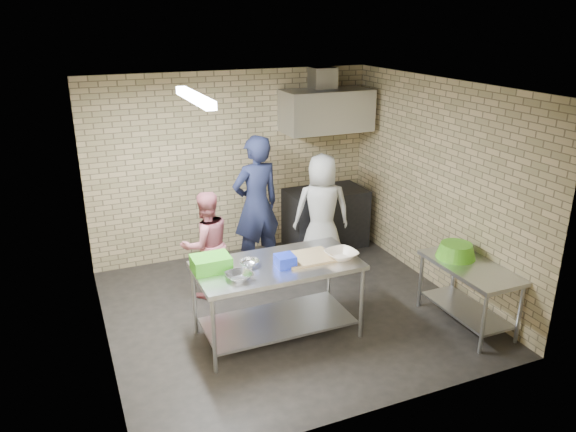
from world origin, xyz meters
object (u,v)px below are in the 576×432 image
(green_basin, at_px, (456,250))
(green_crate, at_px, (211,263))
(man_navy, at_px, (256,205))
(woman_white, at_px, (322,211))
(prep_table, at_px, (278,300))
(side_counter, at_px, (467,295))
(bottle_green, at_px, (347,112))
(blue_tub, at_px, (285,261))
(stove, at_px, (325,218))
(bottle_red, at_px, (324,113))
(woman_pink, at_px, (206,245))

(green_basin, bearing_deg, green_crate, 169.94)
(man_navy, distance_m, woman_white, 0.95)
(prep_table, distance_m, side_counter, 2.20)
(side_counter, relative_size, man_navy, 0.62)
(green_crate, height_order, bottle_green, bottle_green)
(side_counter, relative_size, green_crate, 3.03)
(side_counter, height_order, green_basin, green_basin)
(blue_tub, bearing_deg, side_counter, -14.29)
(stove, relative_size, woman_white, 0.74)
(bottle_red, bearing_deg, blue_tub, -124.01)
(green_basin, relative_size, man_navy, 0.24)
(bottle_red, distance_m, bottle_green, 0.40)
(stove, distance_m, bottle_red, 1.60)
(bottle_red, distance_m, man_navy, 1.84)
(blue_tub, height_order, man_navy, man_navy)
(prep_table, height_order, woman_white, woman_white)
(prep_table, xyz_separation_m, man_navy, (0.37, 1.69, 0.52))
(blue_tub, bearing_deg, woman_pink, 110.48)
(woman_pink, bearing_deg, prep_table, 101.13)
(green_crate, bearing_deg, bottle_red, 42.93)
(bottle_green, bearing_deg, bottle_red, 180.00)
(green_crate, height_order, green_basin, green_crate)
(bottle_red, distance_m, woman_pink, 2.78)
(prep_table, xyz_separation_m, stove, (1.66, 2.12, 0.00))
(stove, xyz_separation_m, man_navy, (-1.29, -0.44, 0.52))
(stove, xyz_separation_m, bottle_red, (0.05, 0.24, 1.58))
(green_crate, relative_size, man_navy, 0.20)
(stove, xyz_separation_m, green_crate, (-2.36, -2.00, 0.52))
(prep_table, distance_m, bottle_green, 3.54)
(woman_white, bearing_deg, bottle_green, -117.30)
(bottle_red, bearing_deg, stove, -101.77)
(side_counter, bearing_deg, bottle_red, 97.62)
(blue_tub, distance_m, bottle_red, 3.16)
(woman_white, bearing_deg, stove, -104.54)
(blue_tub, xyz_separation_m, woman_white, (1.25, 1.64, -0.14))
(green_crate, distance_m, green_basin, 2.84)
(man_navy, bearing_deg, green_basin, 119.58)
(prep_table, relative_size, stove, 1.48)
(green_basin, distance_m, woman_white, 2.07)
(green_crate, bearing_deg, prep_table, -9.73)
(bottle_green, bearing_deg, woman_pink, -156.70)
(green_basin, distance_m, bottle_green, 2.98)
(side_counter, bearing_deg, prep_table, 163.51)
(stove, bearing_deg, blue_tub, -125.94)
(man_navy, bearing_deg, green_crate, 45.35)
(woman_white, bearing_deg, man_navy, 8.00)
(bottle_green, bearing_deg, woman_white, -134.50)
(man_navy, relative_size, woman_pink, 1.40)
(stove, bearing_deg, green_basin, -80.24)
(bottle_green, height_order, woman_pink, bottle_green)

